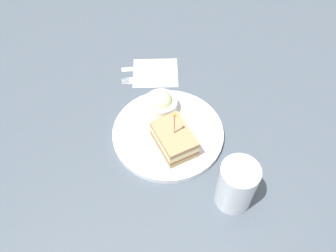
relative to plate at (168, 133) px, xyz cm
name	(u,v)px	position (x,y,z in cm)	size (l,w,h in cm)	color
ground_plane	(168,137)	(0.00, 0.00, -1.68)	(111.99, 111.99, 2.00)	#4C5660
plate	(168,133)	(0.00, 0.00, 0.00)	(24.95, 24.95, 1.36)	white
sandwich_half_center	(174,139)	(1.36, -3.74, 3.05)	(10.67, 11.93, 10.93)	tan
coleslaw_bowl	(161,103)	(-1.77, 6.39, 2.78)	(7.48, 7.48, 5.38)	silver
drink_glass	(236,186)	(13.30, -15.31, 4.42)	(7.32, 7.32, 11.16)	beige
napkin	(155,73)	(-3.78, 19.73, -0.60)	(11.52, 10.37, 0.15)	white
fork	(140,80)	(-7.47, 17.07, -0.50)	(12.71, 3.19, 0.35)	silver
knife	(142,68)	(-7.37, 21.28, -0.50)	(12.18, 2.74, 0.35)	silver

